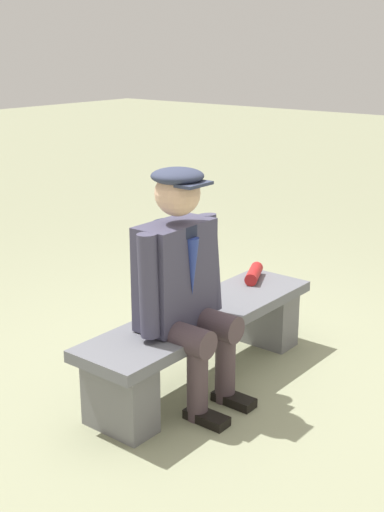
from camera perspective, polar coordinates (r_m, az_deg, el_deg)
ground_plane at (r=4.06m, az=0.85°, el=-10.14°), size 30.00×30.00×0.00m
bench at (r=3.94m, az=0.86°, el=-6.56°), size 1.66×0.43×0.42m
seated_man at (r=3.59m, az=-0.74°, el=-1.88°), size 0.60×0.55×1.27m
rolled_magazine at (r=4.40m, az=5.12°, el=-1.47°), size 0.27×0.18×0.08m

